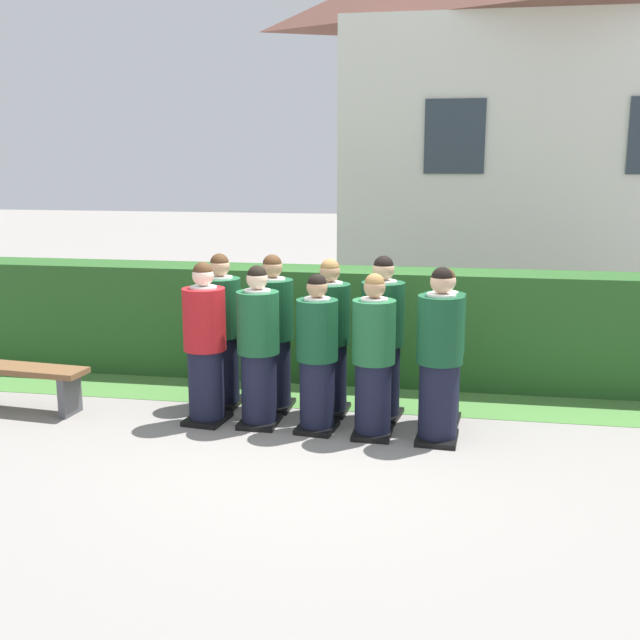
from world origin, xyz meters
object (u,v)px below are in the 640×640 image
Objects in this scene: student_front_row_4 at (439,360)px; student_rear_row_4 at (443,350)px; student_in_red_blazer at (205,347)px; student_rear_row_1 at (273,336)px; student_rear_row_3 at (382,342)px; student_front_row_1 at (258,350)px; student_rear_row_0 at (221,334)px; student_rear_row_2 at (330,341)px; student_front_row_2 at (317,357)px; wooden_bench at (23,378)px; student_front_row_3 at (373,360)px.

student_rear_row_4 is (0.03, 0.53, -0.04)m from student_front_row_4.
student_in_red_blazer is 0.99× the size of student_rear_row_1.
student_rear_row_3 is (1.16, -0.10, 0.01)m from student_rear_row_1.
student_rear_row_4 is at bearing 12.13° from student_front_row_1.
student_rear_row_0 is 1.05× the size of student_rear_row_4.
student_rear_row_3 is at bearing -6.87° from student_rear_row_2.
student_in_red_blazer is 1.05× the size of student_front_row_2.
student_front_row_4 is at bearing -1.95° from wooden_bench.
wooden_bench is (-3.16, 0.06, -0.39)m from student_front_row_2.
student_rear_row_3 reaches higher than student_rear_row_1.
student_front_row_4 is 1.00× the size of student_rear_row_1.
student_rear_row_4 is at bearing -5.61° from student_rear_row_2.
student_rear_row_0 is (-1.71, 0.68, 0.03)m from student_front_row_3.
student_front_row_3 is 0.62m from student_front_row_4.
student_rear_row_1 reaches higher than student_rear_row_0.
student_front_row_4 is 4.36m from wooden_bench.
student_rear_row_0 is 0.98× the size of student_rear_row_3.
student_front_row_4 is at bearing -4.44° from student_front_row_2.
student_rear_row_1 is at bearing 150.07° from student_front_row_3.
wooden_bench is at bearing -164.41° from student_rear_row_0.
student_rear_row_0 is at bearing 177.51° from student_rear_row_1.
student_front_row_1 is at bearing 175.34° from student_front_row_4.
student_rear_row_3 is 0.62m from student_rear_row_4.
student_rear_row_1 is 1.05× the size of student_rear_row_4.
student_rear_row_2 is at bearing 23.33° from student_in_red_blazer.
student_rear_row_3 reaches higher than wooden_bench.
student_front_row_1 is 0.98× the size of student_rear_row_1.
student_rear_row_4 is (1.17, -0.11, -0.03)m from student_rear_row_2.
student_rear_row_3 is at bearing 86.97° from student_front_row_3.
student_in_red_blazer is at bearing 177.67° from student_front_row_2.
student_front_row_1 is at bearing -0.07° from wooden_bench.
student_rear_row_3 reaches higher than student_front_row_3.
student_rear_row_4 is (1.80, 0.39, -0.02)m from student_front_row_1.
student_in_red_blazer reaches higher than student_front_row_3.
student_rear_row_0 is at bearing 175.73° from student_rear_row_3.
student_rear_row_1 is (0.57, 0.55, 0.01)m from student_in_red_blazer.
student_in_red_blazer reaches higher than student_front_row_1.
student_front_row_2 is 0.95× the size of student_rear_row_2.
student_rear_row_4 is (2.34, 0.39, -0.03)m from student_in_red_blazer.
student_rear_row_4 is at bearing -4.49° from student_rear_row_3.
student_rear_row_4 is 1.10× the size of wooden_bench.
wooden_bench is (-2.56, 0.00, -0.42)m from student_front_row_1.
student_front_row_1 is 1.16m from student_front_row_3.
wooden_bench is at bearing -171.14° from student_rear_row_2.
student_rear_row_1 is at bearing 43.97° from student_in_red_blazer.
student_rear_row_1 is at bearing -2.49° from student_rear_row_0.
student_front_row_2 is at bearing -159.85° from student_rear_row_4.
student_rear_row_3 reaches higher than student_rear_row_2.
student_rear_row_2 is (1.18, -0.06, -0.01)m from student_rear_row_0.
student_rear_row_3 is (1.74, -0.13, 0.01)m from student_rear_row_0.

